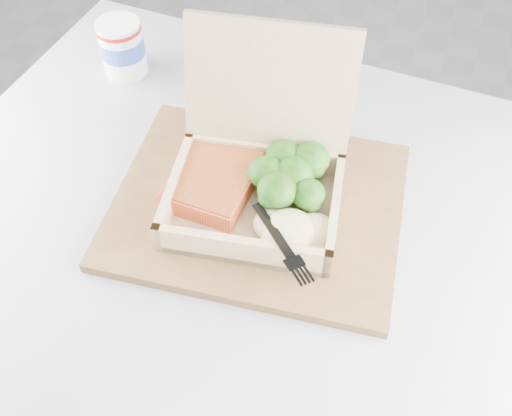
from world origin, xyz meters
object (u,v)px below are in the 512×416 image
(paper_cup, at_px, (122,46))
(cafe_table, at_px, (213,303))
(takeout_container, at_px, (259,166))
(serving_tray, at_px, (258,205))

(paper_cup, bearing_deg, cafe_table, -47.22)
(paper_cup, bearing_deg, takeout_container, -32.73)
(cafe_table, xyz_separation_m, serving_tray, (0.05, 0.05, 0.19))
(serving_tray, relative_size, paper_cup, 4.16)
(cafe_table, height_order, takeout_container, takeout_container)
(cafe_table, distance_m, takeout_container, 0.26)
(cafe_table, distance_m, paper_cup, 0.42)
(serving_tray, bearing_deg, paper_cup, 145.42)
(serving_tray, bearing_deg, cafe_table, -133.86)
(serving_tray, height_order, takeout_container, takeout_container)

